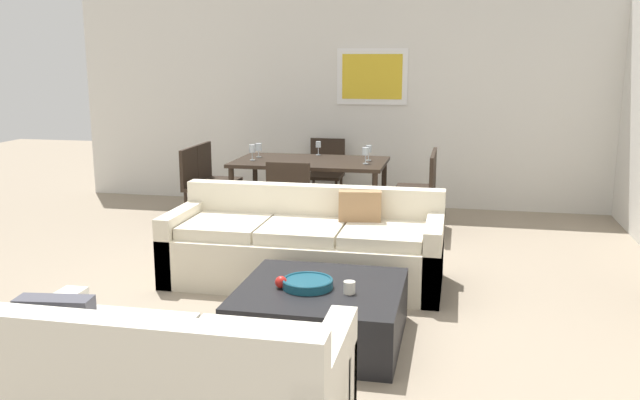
{
  "coord_description": "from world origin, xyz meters",
  "views": [
    {
      "loc": [
        1.15,
        -5.06,
        1.89
      ],
      "look_at": [
        0.05,
        0.2,
        0.75
      ],
      "focal_mm": 37.86,
      "sensor_mm": 36.0,
      "label": 1
    }
  ],
  "objects_px": {
    "loveseat_white": "(170,388)",
    "coffee_table": "(321,314)",
    "candle_jar": "(349,287)",
    "dining_chair_left_near": "(199,181)",
    "dining_chair_right_near": "(421,190)",
    "dining_chair_right_far": "(423,182)",
    "apple_on_coffee_table": "(281,282)",
    "sofa_beige": "(306,248)",
    "wine_glass_head": "(318,145)",
    "wine_glass_left_far": "(259,147)",
    "wine_glass_right_near": "(366,152)",
    "decorative_bowl": "(308,283)",
    "wine_glass_right_far": "(369,149)",
    "wine_glass_left_near": "(252,149)",
    "dining_table": "(310,166)",
    "dining_chair_foot": "(291,198)",
    "dining_chair_head": "(326,169)",
    "dining_chair_left_far": "(213,175)"
  },
  "relations": [
    {
      "from": "loveseat_white",
      "to": "coffee_table",
      "type": "bearing_deg",
      "value": 70.88
    },
    {
      "from": "sofa_beige",
      "to": "dining_chair_right_far",
      "type": "bearing_deg",
      "value": 68.32
    },
    {
      "from": "dining_chair_right_far",
      "to": "dining_chair_left_near",
      "type": "xyz_separation_m",
      "value": [
        -2.51,
        -0.45,
        0.0
      ]
    },
    {
      "from": "dining_chair_right_near",
      "to": "dining_table",
      "type": "bearing_deg",
      "value": 169.92
    },
    {
      "from": "loveseat_white",
      "to": "sofa_beige",
      "type": "bearing_deg",
      "value": 87.78
    },
    {
      "from": "coffee_table",
      "to": "dining_chair_right_near",
      "type": "xyz_separation_m",
      "value": [
        0.49,
        2.91,
        0.31
      ]
    },
    {
      "from": "wine_glass_right_near",
      "to": "wine_glass_left_far",
      "type": "bearing_deg",
      "value": 169.19
    },
    {
      "from": "sofa_beige",
      "to": "dining_chair_right_near",
      "type": "bearing_deg",
      "value": 63.42
    },
    {
      "from": "dining_chair_foot",
      "to": "candle_jar",
      "type": "bearing_deg",
      "value": -67.11
    },
    {
      "from": "dining_chair_left_near",
      "to": "wine_glass_right_far",
      "type": "relative_size",
      "value": 5.1
    },
    {
      "from": "candle_jar",
      "to": "dining_chair_right_far",
      "type": "distance_m",
      "value": 3.45
    },
    {
      "from": "decorative_bowl",
      "to": "dining_chair_right_near",
      "type": "xyz_separation_m",
      "value": [
        0.57,
        2.94,
        0.09
      ]
    },
    {
      "from": "candle_jar",
      "to": "wine_glass_head",
      "type": "distance_m",
      "value": 3.81
    },
    {
      "from": "dining_table",
      "to": "wine_glass_left_near",
      "type": "bearing_deg",
      "value": -169.19
    },
    {
      "from": "loveseat_white",
      "to": "wine_glass_left_far",
      "type": "bearing_deg",
      "value": 101.46
    },
    {
      "from": "loveseat_white",
      "to": "dining_chair_right_near",
      "type": "xyz_separation_m",
      "value": [
        0.96,
        4.28,
        0.21
      ]
    },
    {
      "from": "sofa_beige",
      "to": "wine_glass_head",
      "type": "xyz_separation_m",
      "value": [
        -0.39,
        2.39,
        0.57
      ]
    },
    {
      "from": "wine_glass_right_far",
      "to": "decorative_bowl",
      "type": "bearing_deg",
      "value": -89.26
    },
    {
      "from": "dining_table",
      "to": "dining_chair_foot",
      "type": "height_order",
      "value": "dining_chair_foot"
    },
    {
      "from": "wine_glass_right_far",
      "to": "dining_chair_left_near",
      "type": "bearing_deg",
      "value": -169.67
    },
    {
      "from": "wine_glass_left_far",
      "to": "wine_glass_right_near",
      "type": "bearing_deg",
      "value": -10.81
    },
    {
      "from": "decorative_bowl",
      "to": "wine_glass_left_near",
      "type": "relative_size",
      "value": 1.95
    },
    {
      "from": "decorative_bowl",
      "to": "apple_on_coffee_table",
      "type": "relative_size",
      "value": 4.18
    },
    {
      "from": "loveseat_white",
      "to": "coffee_table",
      "type": "xyz_separation_m",
      "value": [
        0.47,
        1.37,
        -0.1
      ]
    },
    {
      "from": "candle_jar",
      "to": "dining_chair_left_near",
      "type": "relative_size",
      "value": 0.09
    },
    {
      "from": "coffee_table",
      "to": "candle_jar",
      "type": "height_order",
      "value": "candle_jar"
    },
    {
      "from": "dining_chair_left_near",
      "to": "wine_glass_left_near",
      "type": "xyz_separation_m",
      "value": [
        0.61,
        0.1,
        0.37
      ]
    },
    {
      "from": "decorative_bowl",
      "to": "wine_glass_right_near",
      "type": "height_order",
      "value": "wine_glass_right_near"
    },
    {
      "from": "dining_chair_right_far",
      "to": "coffee_table",
      "type": "bearing_deg",
      "value": -98.3
    },
    {
      "from": "dining_chair_right_far",
      "to": "wine_glass_right_far",
      "type": "height_order",
      "value": "wine_glass_right_far"
    },
    {
      "from": "dining_chair_left_near",
      "to": "coffee_table",
      "type": "bearing_deg",
      "value": -55.16
    },
    {
      "from": "dining_chair_right_near",
      "to": "dining_chair_foot",
      "type": "xyz_separation_m",
      "value": [
        -1.26,
        -0.68,
        0.0
      ]
    },
    {
      "from": "dining_table",
      "to": "wine_glass_head",
      "type": "height_order",
      "value": "wine_glass_head"
    },
    {
      "from": "coffee_table",
      "to": "apple_on_coffee_table",
      "type": "bearing_deg",
      "value": -163.62
    },
    {
      "from": "dining_chair_right_near",
      "to": "wine_glass_right_near",
      "type": "distance_m",
      "value": 0.73
    },
    {
      "from": "loveseat_white",
      "to": "decorative_bowl",
      "type": "xyz_separation_m",
      "value": [
        0.39,
        1.34,
        0.12
      ]
    },
    {
      "from": "wine_glass_right_near",
      "to": "wine_glass_head",
      "type": "xyz_separation_m",
      "value": [
        -0.64,
        0.56,
        -0.02
      ]
    },
    {
      "from": "wine_glass_right_far",
      "to": "dining_chair_left_far",
      "type": "bearing_deg",
      "value": 176.97
    },
    {
      "from": "dining_chair_left_near",
      "to": "decorative_bowl",
      "type": "bearing_deg",
      "value": -56.56
    },
    {
      "from": "dining_table",
      "to": "dining_chair_left_near",
      "type": "bearing_deg",
      "value": -169.92
    },
    {
      "from": "loveseat_white",
      "to": "candle_jar",
      "type": "relative_size",
      "value": 20.95
    },
    {
      "from": "coffee_table",
      "to": "dining_chair_foot",
      "type": "relative_size",
      "value": 1.24
    },
    {
      "from": "decorative_bowl",
      "to": "apple_on_coffee_table",
      "type": "height_order",
      "value": "apple_on_coffee_table"
    },
    {
      "from": "dining_chair_head",
      "to": "decorative_bowl",
      "type": "bearing_deg",
      "value": -80.43
    },
    {
      "from": "dining_chair_head",
      "to": "dining_chair_left_far",
      "type": "xyz_separation_m",
      "value": [
        -1.26,
        -0.68,
        0.0
      ]
    },
    {
      "from": "sofa_beige",
      "to": "coffee_table",
      "type": "height_order",
      "value": "sofa_beige"
    },
    {
      "from": "dining_chair_right_near",
      "to": "wine_glass_left_near",
      "type": "distance_m",
      "value": 1.94
    },
    {
      "from": "apple_on_coffee_table",
      "to": "wine_glass_left_near",
      "type": "height_order",
      "value": "wine_glass_left_near"
    },
    {
      "from": "dining_chair_foot",
      "to": "dining_chair_right_far",
      "type": "xyz_separation_m",
      "value": [
        1.26,
        1.13,
        0.0
      ]
    },
    {
      "from": "dining_chair_right_near",
      "to": "dining_chair_foot",
      "type": "relative_size",
      "value": 1.0
    }
  ]
}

